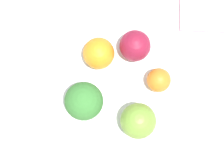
% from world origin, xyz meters
% --- Properties ---
extents(ground_plane, '(6.00, 6.00, 0.00)m').
position_xyz_m(ground_plane, '(0.00, 0.00, 0.00)').
color(ground_plane, gray).
extents(table_surface, '(1.20, 1.20, 0.02)m').
position_xyz_m(table_surface, '(0.00, 0.00, 0.01)').
color(table_surface, silver).
rests_on(table_surface, ground_plane).
extents(bowl, '(0.21, 0.21, 0.03)m').
position_xyz_m(bowl, '(0.00, 0.00, 0.03)').
color(bowl, white).
rests_on(bowl, table_surface).
extents(broccoli, '(0.06, 0.06, 0.07)m').
position_xyz_m(broccoli, '(0.04, 0.03, 0.09)').
color(broccoli, '#99C17A').
rests_on(broccoli, bowl).
extents(apple_red, '(0.05, 0.05, 0.05)m').
position_xyz_m(apple_red, '(-0.04, -0.05, 0.07)').
color(apple_red, maroon).
rests_on(apple_red, bowl).
extents(apple_green, '(0.05, 0.05, 0.05)m').
position_xyz_m(apple_green, '(-0.03, 0.06, 0.07)').
color(apple_green, olive).
rests_on(apple_green, bowl).
extents(orange_front, '(0.05, 0.05, 0.05)m').
position_xyz_m(orange_front, '(0.01, -0.05, 0.07)').
color(orange_front, orange).
rests_on(orange_front, bowl).
extents(orange_back, '(0.04, 0.04, 0.04)m').
position_xyz_m(orange_back, '(-0.07, 0.01, 0.07)').
color(orange_back, orange).
rests_on(orange_back, bowl).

